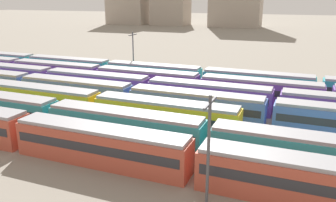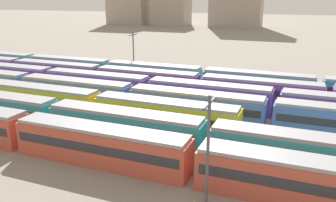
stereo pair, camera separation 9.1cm
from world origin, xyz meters
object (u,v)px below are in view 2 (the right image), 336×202
train_track_3 (270,114)px  train_track_6 (203,78)px  train_track_5 (147,80)px  train_track_4 (276,103)px  train_track_2 (40,99)px  train_track_0 (24,131)px  train_track_1 (208,139)px  catenary_pole_0 (208,145)px  catenary_pole_1 (133,52)px

train_track_3 → train_track_6: size_ratio=1.00×
train_track_5 → train_track_4: bearing=-13.5°
train_track_6 → train_track_4: bearing=-37.8°
train_track_2 → train_track_0: bearing=-56.2°
train_track_5 → train_track_3: bearing=-25.9°
train_track_1 → catenary_pole_0: 8.96m
catenary_pole_1 → train_track_1: bearing=-51.4°
catenary_pole_0 → train_track_2: bearing=154.4°
train_track_2 → train_track_6: 27.14m
catenary_pole_1 → train_track_6: bearing=-12.2°
train_track_2 → catenary_pole_1: 24.40m
train_track_2 → train_track_3: 30.96m
train_track_6 → catenary_pole_1: size_ratio=12.35×
train_track_2 → catenary_pole_1: catenary_pole_1 is taller
train_track_0 → train_track_3: bearing=33.5°
train_track_2 → catenary_pole_0: catenary_pole_0 is taller
train_track_4 → train_track_5: (-21.70, 5.20, 0.00)m
train_track_3 → catenary_pole_1: size_ratio=12.35×
train_track_3 → catenary_pole_1: (-28.25, 18.89, 3.18)m
train_track_5 → catenary_pole_1: bearing=129.0°
train_track_0 → train_track_3: (23.55, 15.60, 0.00)m
train_track_6 → catenary_pole_0: size_ratio=12.72×
train_track_6 → catenary_pole_1: 15.85m
train_track_1 → train_track_4: size_ratio=1.00×
train_track_1 → catenary_pole_0: (2.19, -8.14, 3.05)m
train_track_0 → train_track_4: 31.66m
train_track_6 → catenary_pole_1: bearing=167.8°
train_track_3 → catenary_pole_0: 18.98m
train_track_2 → train_track_5: bearing=59.6°
train_track_2 → train_track_4: (30.83, 10.40, 0.00)m
train_track_1 → catenary_pole_1: size_ratio=12.35×
train_track_6 → train_track_2: bearing=-130.0°
train_track_1 → train_track_5: bearing=128.4°
train_track_0 → train_track_2: 12.52m
train_track_4 → catenary_pole_1: (-28.57, 13.69, 3.18)m
train_track_4 → catenary_pole_0: (-3.03, -23.74, 3.05)m
train_track_1 → train_track_4: same height
train_track_0 → catenary_pole_1: 34.95m
train_track_0 → train_track_5: same height
train_track_4 → train_track_5: bearing=166.5°
catenary_pole_1 → train_track_3: bearing=-33.8°
train_track_3 → train_track_6: same height
train_track_3 → train_track_5: (-21.38, 10.40, 0.00)m
train_track_1 → train_track_2: size_ratio=2.02×
train_track_2 → catenary_pole_0: 30.99m
train_track_0 → catenary_pole_0: bearing=-8.0°
train_track_6 → train_track_0: bearing=-108.6°
train_track_0 → catenary_pole_1: bearing=97.8°
train_track_1 → train_track_0: bearing=-164.4°
train_track_5 → train_track_6: (8.30, 5.20, 0.00)m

